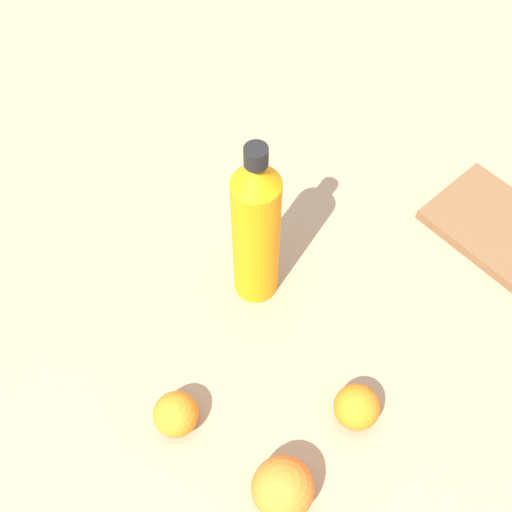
# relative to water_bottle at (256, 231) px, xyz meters

# --- Properties ---
(ground_plane) EXTENTS (2.40, 2.40, 0.00)m
(ground_plane) POSITION_rel_water_bottle_xyz_m (0.01, 0.01, -0.14)
(ground_plane) COLOR #9E7F60
(water_bottle) EXTENTS (0.07, 0.07, 0.31)m
(water_bottle) POSITION_rel_water_bottle_xyz_m (0.00, 0.00, 0.00)
(water_bottle) COLOR orange
(water_bottle) RESTS_ON ground_plane
(orange_0) EXTENTS (0.06, 0.06, 0.06)m
(orange_0) POSITION_rel_water_bottle_xyz_m (-0.00, -0.24, -0.11)
(orange_0) COLOR orange
(orange_0) RESTS_ON ground_plane
(orange_1) EXTENTS (0.08, 0.08, 0.08)m
(orange_1) POSITION_rel_water_bottle_xyz_m (0.17, -0.27, -0.10)
(orange_1) COLOR orange
(orange_1) RESTS_ON ground_plane
(orange_2) EXTENTS (0.06, 0.06, 0.06)m
(orange_2) POSITION_rel_water_bottle_xyz_m (0.21, -0.13, -0.11)
(orange_2) COLOR orange
(orange_2) RESTS_ON ground_plane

